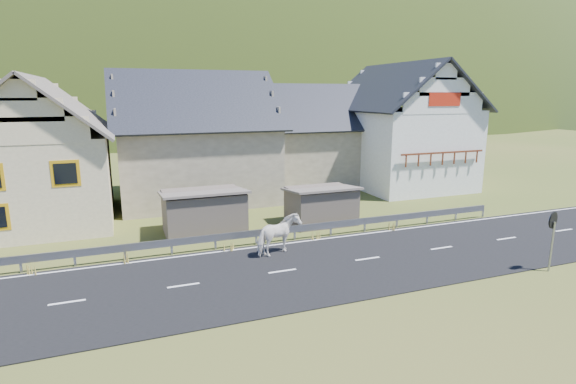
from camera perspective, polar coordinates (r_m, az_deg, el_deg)
name	(u,v)px	position (r m, az deg, el deg)	size (l,w,h in m)	color
ground	(282,272)	(18.70, -0.72, -10.13)	(160.00, 160.00, 0.00)	#394D18
road	(282,272)	(18.70, -0.72, -10.07)	(60.00, 7.00, 0.04)	black
lane_markings	(282,271)	(18.69, -0.72, -10.00)	(60.00, 6.60, 0.01)	silver
guardrail	(256,233)	(21.80, -4.05, -5.28)	(28.10, 0.09, 0.75)	#93969B
shed_left	(204,212)	(23.86, -10.64, -2.57)	(4.30, 3.30, 2.40)	brown
shed_right	(321,206)	(25.31, 4.20, -1.76)	(3.80, 2.90, 2.20)	brown
house_cream	(40,145)	(28.68, -28.98, 5.21)	(7.80, 9.80, 8.30)	beige
house_stone_a	(194,132)	(31.73, -11.88, 7.52)	(10.80, 9.80, 8.90)	tan
house_stone_b	(315,131)	(36.55, 3.43, 7.73)	(9.80, 8.80, 8.10)	tan
house_white	(400,121)	(36.82, 14.06, 8.72)	(8.80, 10.80, 9.70)	white
mountain	(147,160)	(198.41, -17.42, 3.89)	(440.00, 280.00, 260.00)	#27360E
horse	(279,235)	(20.30, -1.21, -5.47)	(2.13, 0.97, 1.80)	white
traffic_mirror	(552,228)	(21.16, 30.55, -3.95)	(0.68, 0.27, 2.51)	#93969B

